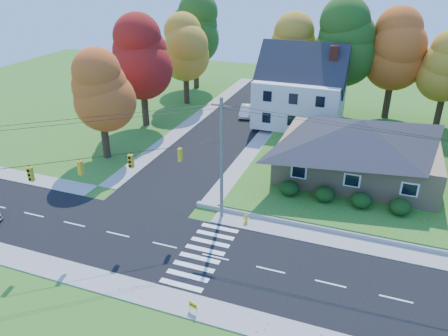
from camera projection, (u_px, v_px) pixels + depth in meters
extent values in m
plane|color=#3D7923|center=(215.00, 257.00, 30.72)|extent=(120.00, 120.00, 0.00)
cube|color=black|center=(215.00, 257.00, 30.72)|extent=(90.00, 8.00, 0.02)
cube|color=black|center=(232.00, 124.00, 55.15)|extent=(8.00, 44.00, 0.02)
cube|color=#9C9A90|center=(238.00, 220.00, 34.92)|extent=(90.00, 2.00, 0.08)
cube|color=#9C9A90|center=(185.00, 305.00, 26.49)|extent=(90.00, 2.00, 0.08)
cube|color=#3D7923|center=(410.00, 163.00, 44.23)|extent=(30.00, 30.00, 0.50)
cube|color=tan|center=(357.00, 158.00, 40.78)|extent=(14.00, 10.00, 3.20)
pyramid|color=#26262B|center=(361.00, 131.00, 39.60)|extent=(14.60, 10.60, 2.20)
cube|color=silver|center=(300.00, 101.00, 52.88)|extent=(10.00, 8.00, 5.60)
pyramid|color=#26262B|center=(302.00, 68.00, 51.14)|extent=(10.40, 8.40, 2.40)
cube|color=brown|center=(331.00, 88.00, 50.91)|extent=(0.90, 0.90, 9.60)
ellipsoid|color=#163A10|center=(289.00, 188.00, 37.55)|extent=(1.70, 1.70, 1.27)
ellipsoid|color=#163A10|center=(324.00, 194.00, 36.60)|extent=(1.70, 1.70, 1.27)
ellipsoid|color=#163A10|center=(361.00, 200.00, 35.66)|extent=(1.70, 1.70, 1.27)
ellipsoid|color=#163A10|center=(400.00, 207.00, 34.72)|extent=(1.70, 1.70, 1.27)
cylinder|color=#666059|center=(221.00, 161.00, 33.39)|extent=(0.26, 0.26, 10.00)
cube|color=#666059|center=(221.00, 105.00, 31.47)|extent=(1.60, 0.12, 0.12)
cube|color=gold|center=(31.00, 174.00, 29.20)|extent=(0.34, 0.26, 1.00)
cube|color=gold|center=(80.00, 168.00, 30.10)|extent=(0.26, 0.34, 1.00)
cube|color=gold|center=(131.00, 161.00, 31.06)|extent=(0.34, 0.26, 1.00)
cube|color=gold|center=(180.00, 155.00, 32.08)|extent=(0.26, 0.34, 1.00)
cylinder|color=black|center=(108.00, 156.00, 30.35)|extent=(13.02, 10.43, 0.04)
cylinder|color=#3F2A19|center=(294.00, 88.00, 58.61)|extent=(0.80, 0.80, 5.40)
sphere|color=#C18B25|center=(296.00, 58.00, 56.91)|extent=(6.72, 6.72, 6.72)
sphere|color=#C18B25|center=(297.00, 45.00, 56.17)|extent=(5.91, 5.91, 5.91)
sphere|color=#C18B25|center=(298.00, 32.00, 55.44)|extent=(5.11, 5.11, 5.11)
cylinder|color=#3F2A19|center=(339.00, 91.00, 55.69)|extent=(0.86, 0.86, 6.30)
sphere|color=#2B5818|center=(343.00, 55.00, 53.70)|extent=(7.84, 7.84, 7.84)
sphere|color=#2B5818|center=(345.00, 38.00, 52.84)|extent=(6.90, 6.90, 6.90)
sphere|color=#2B5818|center=(347.00, 21.00, 51.99)|extent=(5.96, 5.96, 5.96)
cylinder|color=#3F2A19|center=(388.00, 95.00, 54.74)|extent=(0.83, 0.83, 5.85)
sphere|color=#CE561C|center=(394.00, 61.00, 52.90)|extent=(7.28, 7.28, 7.28)
sphere|color=#CE561C|center=(397.00, 46.00, 52.10)|extent=(6.41, 6.41, 6.41)
sphere|color=#CE561C|center=(399.00, 30.00, 51.31)|extent=(5.53, 5.53, 5.53)
cylinder|color=#3F2A19|center=(440.00, 106.00, 52.21)|extent=(0.77, 0.77, 4.95)
sphere|color=#C18B25|center=(447.00, 76.00, 50.65)|extent=(6.16, 6.16, 6.16)
cylinder|color=#3F2A19|center=(105.00, 135.00, 45.10)|extent=(0.77, 0.77, 4.95)
sphere|color=#CE561C|center=(101.00, 101.00, 43.54)|extent=(6.16, 6.16, 6.16)
sphere|color=#CE561C|center=(99.00, 86.00, 42.86)|extent=(5.42, 5.42, 5.42)
sphere|color=#CE561C|center=(97.00, 71.00, 42.19)|extent=(4.68, 4.68, 4.68)
cylinder|color=#3F2A19|center=(145.00, 102.00, 53.64)|extent=(0.83, 0.83, 5.85)
sphere|color=maroon|center=(142.00, 68.00, 51.80)|extent=(7.28, 7.28, 7.28)
sphere|color=maroon|center=(140.00, 52.00, 51.00)|extent=(6.41, 6.41, 6.41)
sphere|color=maroon|center=(139.00, 36.00, 50.21)|extent=(5.53, 5.53, 5.53)
cylinder|color=#3F2A19|center=(186.00, 85.00, 61.86)|extent=(0.80, 0.80, 5.40)
sphere|color=#C18B25|center=(185.00, 57.00, 60.15)|extent=(6.72, 6.72, 6.72)
sphere|color=#C18B25|center=(185.00, 44.00, 59.42)|extent=(5.91, 5.91, 5.91)
sphere|color=#C18B25|center=(184.00, 32.00, 58.69)|extent=(5.11, 5.11, 5.11)
cylinder|color=#3F2A19|center=(196.00, 68.00, 69.03)|extent=(0.86, 0.86, 6.30)
sphere|color=#2B5818|center=(195.00, 39.00, 67.04)|extent=(7.84, 7.84, 7.84)
sphere|color=#2B5818|center=(195.00, 25.00, 66.19)|extent=(6.90, 6.90, 6.90)
sphere|color=#2B5818|center=(194.00, 12.00, 65.33)|extent=(5.96, 5.96, 5.96)
imported|color=silver|center=(246.00, 111.00, 57.71)|extent=(2.12, 4.34, 1.37)
cylinder|color=yellow|center=(246.00, 222.00, 34.66)|extent=(0.35, 0.35, 0.10)
cylinder|color=yellow|center=(246.00, 219.00, 34.53)|extent=(0.24, 0.24, 0.54)
sphere|color=yellow|center=(246.00, 216.00, 34.39)|extent=(0.26, 0.26, 0.26)
cylinder|color=yellow|center=(246.00, 218.00, 34.49)|extent=(0.46, 0.24, 0.12)
cylinder|color=black|center=(190.00, 308.00, 25.91)|extent=(0.02, 0.02, 0.52)
cylinder|color=black|center=(197.00, 310.00, 25.76)|extent=(0.02, 0.02, 0.52)
cube|color=yellow|center=(193.00, 305.00, 25.70)|extent=(0.61, 0.21, 0.42)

